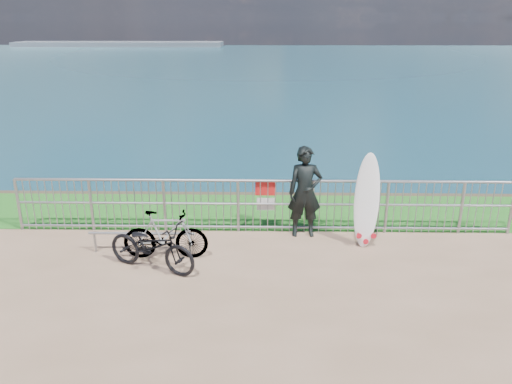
{
  "coord_description": "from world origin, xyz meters",
  "views": [
    {
      "loc": [
        0.05,
        -7.83,
        4.16
      ],
      "look_at": [
        -0.13,
        1.2,
        1.0
      ],
      "focal_mm": 35.0,
      "sensor_mm": 36.0,
      "label": 1
    }
  ],
  "objects_px": {
    "surfer": "(305,192)",
    "bicycle_near": "(152,246)",
    "surfboard": "(367,204)",
    "bicycle_far": "(165,235)"
  },
  "relations": [
    {
      "from": "surfboard",
      "to": "surfer",
      "type": "bearing_deg",
      "value": 160.49
    },
    {
      "from": "surfer",
      "to": "bicycle_far",
      "type": "relative_size",
      "value": 1.19
    },
    {
      "from": "surfboard",
      "to": "bicycle_far",
      "type": "height_order",
      "value": "surfboard"
    },
    {
      "from": "surfer",
      "to": "bicycle_near",
      "type": "bearing_deg",
      "value": -153.55
    },
    {
      "from": "surfer",
      "to": "surfboard",
      "type": "xyz_separation_m",
      "value": [
        1.14,
        -0.4,
        -0.09
      ]
    },
    {
      "from": "surfer",
      "to": "surfboard",
      "type": "relative_size",
      "value": 1.02
    },
    {
      "from": "surfboard",
      "to": "bicycle_near",
      "type": "height_order",
      "value": "surfboard"
    },
    {
      "from": "bicycle_near",
      "to": "bicycle_far",
      "type": "relative_size",
      "value": 1.1
    },
    {
      "from": "surfboard",
      "to": "bicycle_near",
      "type": "distance_m",
      "value": 4.05
    },
    {
      "from": "surfer",
      "to": "bicycle_near",
      "type": "xyz_separation_m",
      "value": [
        -2.74,
        -1.53,
        -0.47
      ]
    }
  ]
}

